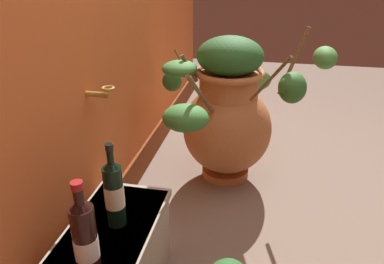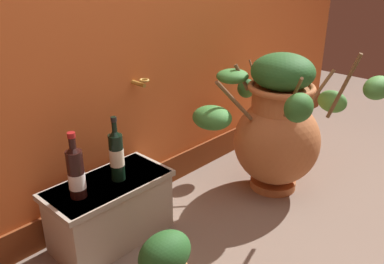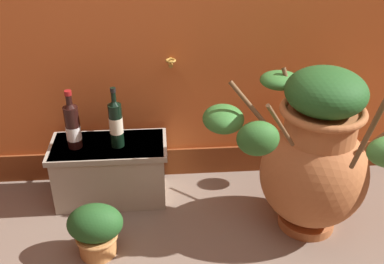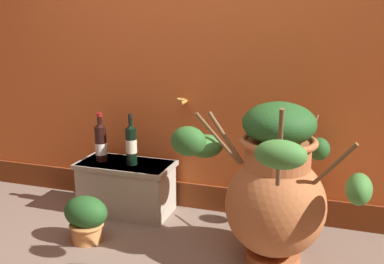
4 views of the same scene
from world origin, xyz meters
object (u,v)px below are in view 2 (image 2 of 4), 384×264
Objects in this scene: terracotta_urn at (278,126)px; wine_bottle_middle at (116,154)px; potted_shrub at (165,260)px; wine_bottle_left at (76,171)px.

wine_bottle_middle is at bearing 162.28° from terracotta_urn.
wine_bottle_middle is at bearing 77.99° from potted_shrub.
potted_shrub is at bearing -173.31° from terracotta_urn.
wine_bottle_middle is at bearing -1.44° from wine_bottle_left.
wine_bottle_left reaches higher than potted_shrub.
wine_bottle_left is 0.97× the size of wine_bottle_middle.
terracotta_urn is 1.02m from wine_bottle_middle.
terracotta_urn reaches higher than potted_shrub.
terracotta_urn is at bearing -14.79° from wine_bottle_left.
terracotta_urn is 3.03× the size of wine_bottle_middle.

